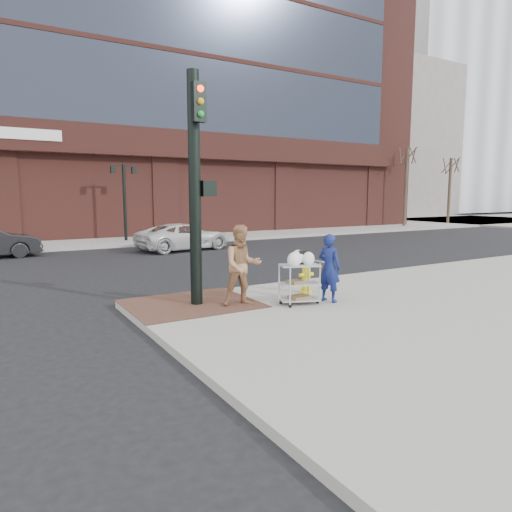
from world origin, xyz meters
TOP-DOWN VIEW (x-y plane):
  - ground at (0.00, 0.00)m, footprint 220.00×220.00m
  - sidewalk_far at (12.50, 32.00)m, footprint 65.00×36.00m
  - brick_curb_ramp at (-0.60, 0.90)m, footprint 2.80×2.40m
  - bank_building at (5.00, 31.00)m, footprint 42.00×26.00m
  - filler_block at (40.00, 38.00)m, footprint 14.00×20.00m
  - bare_tree_a at (24.00, 16.50)m, footprint 1.80×1.80m
  - bare_tree_b at (30.00, 17.00)m, footprint 1.80×1.80m
  - lamp_post at (2.00, 16.00)m, footprint 1.32×0.22m
  - traffic_signal_pole at (-0.48, 0.77)m, footprint 0.61×0.51m
  - woman_blue at (2.19, -0.50)m, footprint 0.52×0.65m
  - pedestrian_tan at (0.32, 0.19)m, footprint 0.99×0.84m
  - minivan_white at (3.52, 11.56)m, footprint 4.77×2.79m
  - utility_cart at (1.47, -0.35)m, footprint 0.97×0.75m
  - fire_hydrant at (2.32, 0.52)m, footprint 0.40×0.28m

SIDE VIEW (x-z plane):
  - ground at x=0.00m, z-range 0.00..0.00m
  - sidewalk_far at x=12.50m, z-range 0.00..0.15m
  - brick_curb_ramp at x=-0.60m, z-range 0.15..0.16m
  - fire_hydrant at x=2.32m, z-range 0.16..1.02m
  - minivan_white at x=3.52m, z-range 0.00..1.25m
  - utility_cart at x=1.47m, z-range 0.09..1.29m
  - woman_blue at x=2.19m, z-range 0.15..1.70m
  - pedestrian_tan at x=0.32m, z-range 0.15..1.92m
  - lamp_post at x=2.00m, z-range 0.62..4.62m
  - traffic_signal_pole at x=-0.48m, z-range 0.33..5.33m
  - bare_tree_b at x=30.00m, z-range 2.44..9.14m
  - bare_tree_a at x=24.00m, z-range 2.67..9.87m
  - filler_block at x=40.00m, z-range 0.00..18.00m
  - bank_building at x=5.00m, z-range 0.15..28.15m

